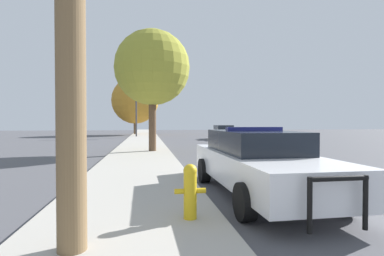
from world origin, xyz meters
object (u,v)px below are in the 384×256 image
at_px(police_car, 257,161).
at_px(tree_sidewalk_near, 152,68).
at_px(tree_sidewalk_far, 135,100).
at_px(fire_hydrant, 190,190).
at_px(traffic_light, 149,100).
at_px(car_background_oncoming, 224,132).

height_order(police_car, tree_sidewalk_near, tree_sidewalk_near).
bearing_deg(tree_sidewalk_far, fire_hydrant, -86.51).
relative_size(traffic_light, tree_sidewalk_near, 0.87).
xyz_separation_m(traffic_light, tree_sidewalk_near, (-0.02, -16.01, 0.47)).
height_order(police_car, car_background_oncoming, police_car).
bearing_deg(traffic_light, police_car, -85.17).
distance_m(police_car, traffic_light, 25.63).
relative_size(fire_hydrant, traffic_light, 0.16).
distance_m(police_car, tree_sidewalk_far, 32.40).
bearing_deg(car_background_oncoming, tree_sidewalk_far, -50.95).
height_order(traffic_light, tree_sidewalk_near, tree_sidewalk_near).
relative_size(police_car, car_background_oncoming, 1.30).
height_order(fire_hydrant, car_background_oncoming, car_background_oncoming).
height_order(car_background_oncoming, tree_sidewalk_far, tree_sidewalk_far).
relative_size(fire_hydrant, car_background_oncoming, 0.21).
bearing_deg(car_background_oncoming, fire_hydrant, 75.20).
xyz_separation_m(fire_hydrant, tree_sidewalk_near, (-0.36, 11.14, 3.86)).
relative_size(car_background_oncoming, tree_sidewalk_near, 0.66).
bearing_deg(tree_sidewalk_far, tree_sidewalk_near, -85.70).
bearing_deg(tree_sidewalk_near, tree_sidewalk_far, 94.30).
bearing_deg(car_background_oncoming, traffic_light, -31.57).
height_order(tree_sidewalk_near, tree_sidewalk_far, tree_sidewalk_far).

